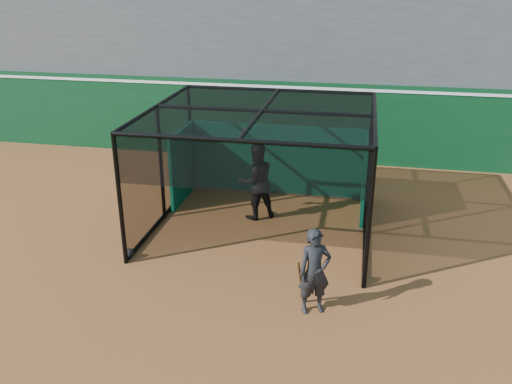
# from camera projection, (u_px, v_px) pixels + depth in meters

# --- Properties ---
(ground) EXTENTS (120.00, 120.00, 0.00)m
(ground) POSITION_uv_depth(u_px,v_px,m) (186.00, 297.00, 10.12)
(ground) COLOR brown
(ground) RESTS_ON ground
(outfield_wall) EXTENTS (50.00, 0.50, 2.50)m
(outfield_wall) POSITION_uv_depth(u_px,v_px,m) (267.00, 118.00, 17.35)
(outfield_wall) COLOR #0A3719
(outfield_wall) RESTS_ON ground
(grandstand) EXTENTS (50.00, 7.85, 8.95)m
(grandstand) POSITION_uv_depth(u_px,v_px,m) (286.00, 6.00, 19.57)
(grandstand) COLOR #4C4C4F
(grandstand) RESTS_ON ground
(batting_cage) EXTENTS (4.97, 4.71, 2.80)m
(batting_cage) POSITION_uv_depth(u_px,v_px,m) (262.00, 171.00, 12.46)
(batting_cage) COLOR black
(batting_cage) RESTS_ON ground
(batter) EXTENTS (1.16, 1.10, 1.90)m
(batter) POSITION_uv_depth(u_px,v_px,m) (256.00, 181.00, 13.08)
(batter) COLOR black
(batter) RESTS_ON ground
(on_deck_player) EXTENTS (0.69, 0.58, 1.60)m
(on_deck_player) POSITION_uv_depth(u_px,v_px,m) (314.00, 272.00, 9.43)
(on_deck_player) COLOR black
(on_deck_player) RESTS_ON ground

